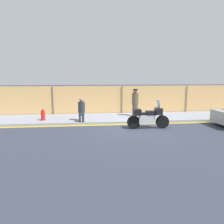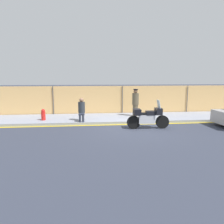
{
  "view_description": "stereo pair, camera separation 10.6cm",
  "coord_description": "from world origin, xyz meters",
  "views": [
    {
      "loc": [
        -2.42,
        -10.74,
        2.69
      ],
      "look_at": [
        -1.04,
        1.24,
        0.71
      ],
      "focal_mm": 35.0,
      "sensor_mm": 36.0,
      "label": 1
    },
    {
      "loc": [
        -2.31,
        -10.75,
        2.69
      ],
      "look_at": [
        -1.04,
        1.24,
        0.71
      ],
      "focal_mm": 35.0,
      "sensor_mm": 36.0,
      "label": 2
    }
  ],
  "objects": [
    {
      "name": "ground_plane",
      "position": [
        0.0,
        0.0,
        0.0
      ],
      "size": [
        120.0,
        120.0,
        0.0
      ],
      "primitive_type": "plane",
      "color": "#333847"
    },
    {
      "name": "curb_paint_stripe",
      "position": [
        0.0,
        1.11,
        0.0
      ],
      "size": [
        34.96,
        0.18,
        0.01
      ],
      "color": "gold",
      "rests_on": "ground_plane"
    },
    {
      "name": "officer_standing",
      "position": [
        0.65,
        2.9,
        1.04
      ],
      "size": [
        0.42,
        0.42,
        1.74
      ],
      "color": "brown",
      "rests_on": "sidewalk"
    },
    {
      "name": "fire_hydrant",
      "position": [
        -4.98,
        2.12,
        0.48
      ],
      "size": [
        0.24,
        0.31,
        0.66
      ],
      "color": "red",
      "rests_on": "sidewalk"
    },
    {
      "name": "person_seated_on_curb",
      "position": [
        -2.74,
        1.68,
        0.89
      ],
      "size": [
        0.39,
        0.68,
        1.33
      ],
      "color": "#2D3342",
      "rests_on": "sidewalk"
    },
    {
      "name": "storefront_fence",
      "position": [
        -0.0,
        4.28,
        1.02
      ],
      "size": [
        33.21,
        0.17,
        2.04
      ],
      "color": "#E5B26B",
      "rests_on": "ground_plane"
    },
    {
      "name": "motorcycle",
      "position": [
        0.7,
        0.07,
        0.6
      ],
      "size": [
        2.21,
        0.52,
        1.49
      ],
      "rotation": [
        0.0,
        0.0,
        -0.02
      ],
      "color": "black",
      "rests_on": "ground_plane"
    },
    {
      "name": "sidewalk",
      "position": [
        0.0,
        2.7,
        0.08
      ],
      "size": [
        34.96,
        2.98,
        0.16
      ],
      "color": "#8E93A3",
      "rests_on": "ground_plane"
    }
  ]
}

